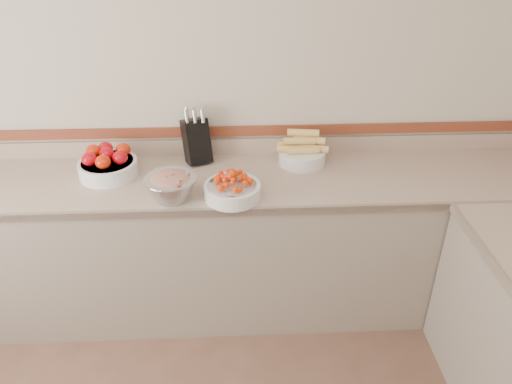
{
  "coord_description": "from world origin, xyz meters",
  "views": [
    {
      "loc": [
        0.25,
        -0.76,
        2.25
      ],
      "look_at": [
        0.35,
        1.35,
        1.0
      ],
      "focal_mm": 35.0,
      "sensor_mm": 36.0,
      "label": 1
    }
  ],
  "objects_px": {
    "knife_block": "(196,140)",
    "tomato_bowl": "(108,164)",
    "corn_bowl": "(302,153)",
    "rhubarb_bowl": "(171,186)",
    "cherry_tomato_bowl": "(232,188)"
  },
  "relations": [
    {
      "from": "knife_block",
      "to": "tomato_bowl",
      "type": "height_order",
      "value": "knife_block"
    },
    {
      "from": "corn_bowl",
      "to": "rhubarb_bowl",
      "type": "relative_size",
      "value": 1.12
    },
    {
      "from": "corn_bowl",
      "to": "rhubarb_bowl",
      "type": "xyz_separation_m",
      "value": [
        -0.72,
        -0.38,
        0.01
      ]
    },
    {
      "from": "tomato_bowl",
      "to": "cherry_tomato_bowl",
      "type": "distance_m",
      "value": 0.75
    },
    {
      "from": "cherry_tomato_bowl",
      "to": "rhubarb_bowl",
      "type": "distance_m",
      "value": 0.31
    },
    {
      "from": "knife_block",
      "to": "rhubarb_bowl",
      "type": "distance_m",
      "value": 0.45
    },
    {
      "from": "tomato_bowl",
      "to": "cherry_tomato_bowl",
      "type": "height_order",
      "value": "tomato_bowl"
    },
    {
      "from": "cherry_tomato_bowl",
      "to": "rhubarb_bowl",
      "type": "xyz_separation_m",
      "value": [
        -0.31,
        0.0,
        0.02
      ]
    },
    {
      "from": "cherry_tomato_bowl",
      "to": "tomato_bowl",
      "type": "bearing_deg",
      "value": 157.88
    },
    {
      "from": "knife_block",
      "to": "tomato_bowl",
      "type": "distance_m",
      "value": 0.52
    },
    {
      "from": "knife_block",
      "to": "corn_bowl",
      "type": "relative_size",
      "value": 1.11
    },
    {
      "from": "tomato_bowl",
      "to": "knife_block",
      "type": "bearing_deg",
      "value": 16.89
    },
    {
      "from": "knife_block",
      "to": "cherry_tomato_bowl",
      "type": "distance_m",
      "value": 0.48
    },
    {
      "from": "corn_bowl",
      "to": "rhubarb_bowl",
      "type": "height_order",
      "value": "corn_bowl"
    },
    {
      "from": "knife_block",
      "to": "tomato_bowl",
      "type": "bearing_deg",
      "value": -163.11
    }
  ]
}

